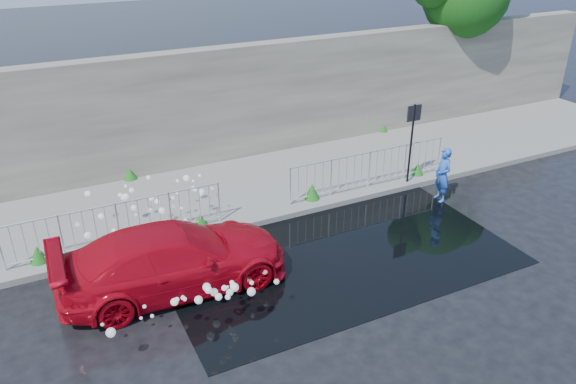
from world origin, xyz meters
name	(u,v)px	position (x,y,z in m)	size (l,w,h in m)	color
ground	(338,279)	(0.00, 0.00, 0.00)	(90.00, 90.00, 0.00)	black
pavement	(249,186)	(0.00, 5.00, 0.07)	(30.00, 4.00, 0.15)	gray
curb	(279,216)	(0.00, 3.00, 0.08)	(30.00, 0.25, 0.16)	gray
retaining_wall	(220,105)	(0.00, 7.20, 1.90)	(30.00, 0.60, 3.50)	#575149
puddle	(334,251)	(0.50, 1.00, 0.01)	(8.00, 5.00, 0.01)	black
sign_post	(412,131)	(4.20, 3.10, 1.72)	(0.45, 0.06, 2.50)	black
railing_left	(118,222)	(-4.00, 3.35, 0.74)	(5.05, 0.05, 1.10)	silver
railing_right	(369,168)	(3.00, 3.35, 0.74)	(5.05, 0.05, 1.10)	silver
weeds	(249,189)	(-0.28, 4.34, 0.33)	(12.17, 3.93, 0.44)	#195115
water_spray	(173,239)	(-3.05, 2.05, 0.74)	(3.49, 5.53, 0.98)	white
red_car	(174,259)	(-3.24, 1.33, 0.70)	(1.96, 4.83, 1.40)	#B20716
person	(443,175)	(4.50, 2.00, 0.77)	(0.56, 0.37, 1.54)	blue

